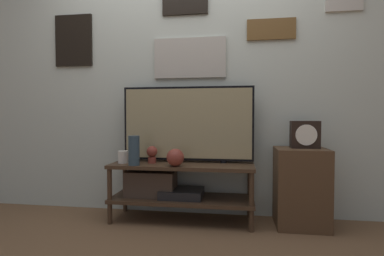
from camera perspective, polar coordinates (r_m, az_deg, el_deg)
The scene contains 10 objects.
ground_plane at distance 2.48m, azimuth -3.01°, elevation -18.97°, with size 12.00×12.00×0.00m, color brown.
wall_back at distance 2.84m, azimuth -0.88°, elevation 11.63°, with size 6.40×0.08×2.70m.
media_console at distance 2.64m, azimuth -3.98°, elevation -10.67°, with size 1.22×0.40×0.49m.
television at distance 2.63m, azimuth -0.86°, elevation 0.85°, with size 1.15×0.05×0.67m.
vase_tall_ceramic at distance 2.53m, azimuth -11.00°, elevation -4.23°, with size 0.09×0.09×0.24m.
vase_round_glass at distance 2.44m, azimuth -3.20°, elevation -5.62°, with size 0.14×0.14×0.14m.
candle_jar at distance 2.68m, azimuth -12.97°, elevation -5.40°, with size 0.09×0.09×0.11m.
decorative_bust at distance 2.62m, azimuth -7.63°, elevation -4.85°, with size 0.09×0.09×0.15m.
side_table at distance 2.64m, azimuth 20.00°, elevation -10.56°, with size 0.40×0.37×0.64m.
mantel_clock at distance 2.61m, azimuth 20.70°, elevation -1.18°, with size 0.23×0.11×0.22m.
Camera 1 is at (0.47, -2.27, 0.89)m, focal length 28.00 mm.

